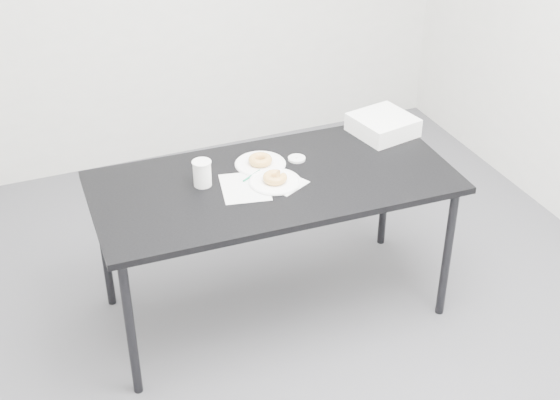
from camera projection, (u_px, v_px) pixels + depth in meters
name	position (u px, v px, depth m)	size (l,w,h in m)	color
floor	(272.00, 336.00, 3.84)	(4.00, 4.00, 0.00)	#48484C
table	(274.00, 190.00, 3.65)	(1.70, 0.84, 0.77)	black
scorecard	(245.00, 187.00, 3.55)	(0.21, 0.27, 0.00)	white
logo_patch	(255.00, 174.00, 3.65)	(0.04, 0.04, 0.00)	green
pen	(252.00, 176.00, 3.63)	(0.01, 0.01, 0.12)	#0B7F50
napkin	(285.00, 183.00, 3.58)	(0.17, 0.17, 0.00)	white
plate_near	(275.00, 182.00, 3.59)	(0.24, 0.24, 0.01)	white
donut_near	(275.00, 178.00, 3.57)	(0.11, 0.11, 0.04)	#E49748
plate_far	(260.00, 164.00, 3.73)	(0.24, 0.24, 0.01)	white
donut_far	(260.00, 160.00, 3.72)	(0.11, 0.11, 0.04)	#E49748
coffee_cup	(202.00, 173.00, 3.54)	(0.08, 0.08, 0.12)	white
cup_lid	(297.00, 159.00, 3.77)	(0.08, 0.08, 0.01)	white
bakery_box	(383.00, 125.00, 3.99)	(0.28, 0.28, 0.09)	white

